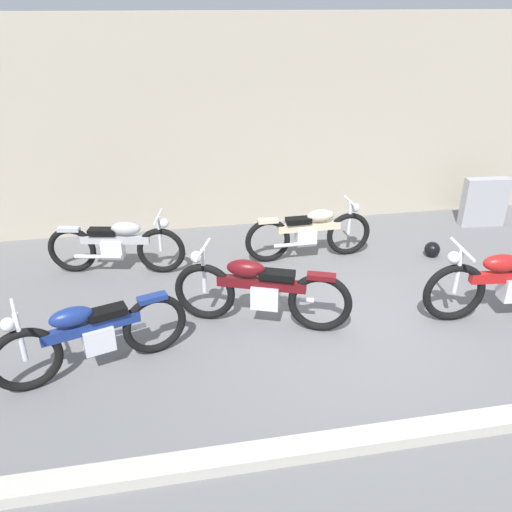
% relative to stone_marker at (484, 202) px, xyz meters
% --- Properties ---
extents(ground_plane, '(40.00, 40.00, 0.00)m').
position_rel_stone_marker_xyz_m(ground_plane, '(-3.31, -2.60, -0.43)').
color(ground_plane, slate).
extents(building_wall, '(18.00, 0.30, 3.48)m').
position_rel_stone_marker_xyz_m(building_wall, '(-3.31, 0.95, 1.31)').
color(building_wall, '#B2A893').
rests_on(building_wall, ground_plane).
extents(curb_strip, '(18.00, 0.24, 0.12)m').
position_rel_stone_marker_xyz_m(curb_strip, '(-3.31, -4.52, -0.37)').
color(curb_strip, '#B7B2A8').
rests_on(curb_strip, ground_plane).
extents(stone_marker, '(0.79, 0.27, 0.86)m').
position_rel_stone_marker_xyz_m(stone_marker, '(0.00, 0.00, 0.00)').
color(stone_marker, '#9E9EA3').
rests_on(stone_marker, ground_plane).
extents(helmet, '(0.24, 0.24, 0.24)m').
position_rel_stone_marker_xyz_m(helmet, '(-1.47, -1.03, -0.31)').
color(helmet, black).
rests_on(helmet, ground_plane).
extents(motorcycle_red, '(2.24, 0.63, 1.00)m').
position_rel_stone_marker_xyz_m(motorcycle_red, '(-1.41, -2.82, 0.05)').
color(motorcycle_red, black).
rests_on(motorcycle_red, ground_plane).
extents(motorcycle_maroon, '(2.07, 0.99, 0.98)m').
position_rel_stone_marker_xyz_m(motorcycle_maroon, '(-4.48, -2.40, 0.04)').
color(motorcycle_maroon, black).
rests_on(motorcycle_maroon, ground_plane).
extents(motorcycle_silver, '(1.98, 0.66, 0.90)m').
position_rel_stone_marker_xyz_m(motorcycle_silver, '(-6.26, -0.66, 0.00)').
color(motorcycle_silver, black).
rests_on(motorcycle_silver, ground_plane).
extents(motorcycle_blue, '(2.02, 0.85, 0.94)m').
position_rel_stone_marker_xyz_m(motorcycle_blue, '(-6.41, -2.96, 0.02)').
color(motorcycle_blue, black).
rests_on(motorcycle_blue, ground_plane).
extents(motorcycle_cream, '(1.99, 0.55, 0.89)m').
position_rel_stone_marker_xyz_m(motorcycle_cream, '(-3.38, -0.72, -0.00)').
color(motorcycle_cream, black).
rests_on(motorcycle_cream, ground_plane).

